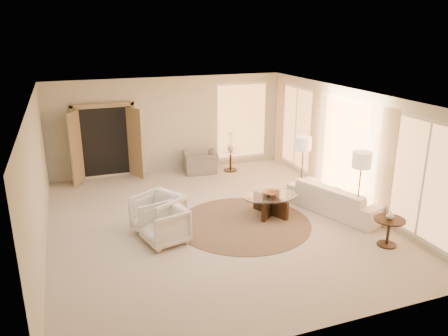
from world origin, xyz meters
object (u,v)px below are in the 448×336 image
object	(u,v)px
accent_chair	(200,159)
coffee_table	(271,203)
floor_lamp_near	(303,146)
floor_lamp_far	(362,163)
armchair_left	(158,212)
end_vase	(390,216)
armchair_right	(165,224)
end_table	(389,227)
bowl	(271,194)
side_table	(230,159)
sofa	(337,198)
side_vase	(231,147)

from	to	relation	value
accent_chair	coffee_table	world-z (taller)	accent_chair
floor_lamp_near	floor_lamp_far	xyz separation A→B (m)	(0.33, -1.84, 0.06)
armchair_left	end_vase	xyz separation A→B (m)	(4.16, -2.17, 0.19)
coffee_table	end_vase	size ratio (longest dim) A/B	9.61
armchair_right	end_table	bearing A→B (deg)	53.98
armchair_right	accent_chair	distance (m)	4.46
floor_lamp_far	end_vase	xyz separation A→B (m)	(0.00, -1.02, -0.78)
floor_lamp_near	bowl	xyz separation A→B (m)	(-1.20, -0.70, -0.84)
armchair_left	bowl	distance (m)	2.62
floor_lamp_near	side_table	bearing A→B (deg)	108.67
armchair_left	coffee_table	world-z (taller)	armchair_left
armchair_right	end_vase	world-z (taller)	armchair_right
accent_chair	bowl	xyz separation A→B (m)	(0.62, -3.50, 0.10)
sofa	floor_lamp_near	world-z (taller)	floor_lamp_near
sofa	armchair_right	world-z (taller)	armchair_right
accent_chair	sofa	bearing A→B (deg)	125.66
armchair_right	end_table	world-z (taller)	armchair_right
side_table	end_vase	xyz separation A→B (m)	(1.23, -5.53, 0.27)
side_table	coffee_table	bearing A→B (deg)	-95.04
side_table	armchair_right	bearing A→B (deg)	-126.93
end_table	side_table	distance (m)	5.66
side_vase	coffee_table	bearing A→B (deg)	-95.04
armchair_right	floor_lamp_near	xyz separation A→B (m)	(3.80, 1.19, 0.95)
armchair_right	coffee_table	xyz separation A→B (m)	(2.61, 0.49, -0.11)
floor_lamp_near	sofa	bearing A→B (deg)	-72.87
accent_chair	side_vase	bearing A→B (deg)	178.65
coffee_table	floor_lamp_far	size ratio (longest dim) A/B	0.91
end_table	side_vase	distance (m)	5.67
armchair_left	end_vase	world-z (taller)	armchair_left
bowl	end_vase	world-z (taller)	end_vase
armchair_left	end_table	world-z (taller)	armchair_left
armchair_left	side_vase	world-z (taller)	armchair_left
end_table	side_table	size ratio (longest dim) A/B	0.96
floor_lamp_near	end_vase	xyz separation A→B (m)	(0.33, -2.86, -0.71)
end_table	end_vase	world-z (taller)	end_vase
coffee_table	accent_chair	bearing A→B (deg)	100.07
armchair_left	floor_lamp_far	bearing A→B (deg)	43.81
side_table	bowl	size ratio (longest dim) A/B	1.89
side_table	floor_lamp_far	size ratio (longest dim) A/B	0.38
end_table	floor_lamp_far	bearing A→B (deg)	90.00
accent_chair	end_table	bearing A→B (deg)	117.46
sofa	bowl	xyz separation A→B (m)	(-1.53, 0.38, 0.18)
floor_lamp_near	bowl	world-z (taller)	floor_lamp_near
coffee_table	floor_lamp_far	bearing A→B (deg)	-36.66
sofa	coffee_table	world-z (taller)	sofa
bowl	side_vase	world-z (taller)	side_vase
end_table	floor_lamp_near	xyz separation A→B (m)	(-0.33, 2.86, 0.97)
coffee_table	floor_lamp_near	size ratio (longest dim) A/B	0.96
floor_lamp_far	floor_lamp_near	bearing A→B (deg)	100.26
armchair_left	end_table	xyz separation A→B (m)	(4.16, -2.17, -0.06)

